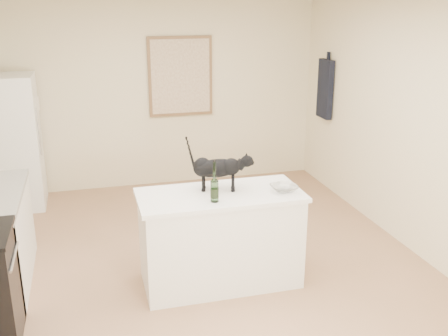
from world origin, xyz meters
TOP-DOWN VIEW (x-y plane):
  - floor at (0.00, 0.00)m, footprint 5.50×5.50m
  - wall_back at (0.00, 2.75)m, footprint 4.50×0.00m
  - wall_front at (0.00, -2.75)m, footprint 4.50×0.00m
  - wall_right at (2.25, 0.00)m, footprint 0.00×5.50m
  - island_base at (0.10, -0.20)m, footprint 1.44×0.67m
  - island_top at (0.10, -0.20)m, footprint 1.50×0.70m
  - fridge at (-1.95, 2.35)m, footprint 0.68×0.68m
  - artwork_frame at (0.30, 2.72)m, footprint 0.90×0.03m
  - artwork_canvas at (0.30, 2.70)m, footprint 0.82×0.00m
  - hanging_garment at (2.19, 2.05)m, footprint 0.08×0.34m
  - black_cat at (0.10, -0.11)m, footprint 0.56×0.30m
  - wine_bottle at (0.00, -0.39)m, footprint 0.09×0.09m
  - glass_bowl at (0.67, -0.31)m, footprint 0.26×0.26m
  - fridge_paper at (-1.60, 2.40)m, footprint 0.05×0.13m

SIDE VIEW (x-z plane):
  - floor at x=0.00m, z-range 0.00..0.00m
  - island_base at x=0.10m, z-range 0.00..0.86m
  - fridge at x=-1.95m, z-range 0.00..1.70m
  - island_top at x=0.10m, z-range 0.86..0.90m
  - glass_bowl at x=0.67m, z-range 0.90..0.96m
  - wine_bottle at x=0.00m, z-range 0.90..1.23m
  - black_cat at x=0.10m, z-range 0.90..1.28m
  - wall_back at x=0.00m, z-range -0.95..3.55m
  - wall_front at x=0.00m, z-range -0.95..3.55m
  - wall_right at x=2.25m, z-range -1.45..4.05m
  - fridge_paper at x=-1.60m, z-range 1.23..1.40m
  - hanging_garment at x=2.19m, z-range 1.00..1.80m
  - artwork_frame at x=0.30m, z-range 1.00..2.10m
  - artwork_canvas at x=0.30m, z-range 1.04..2.06m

